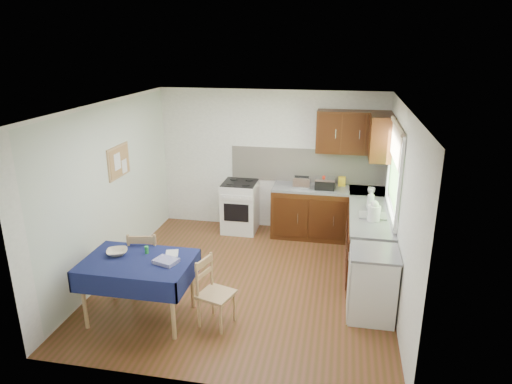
% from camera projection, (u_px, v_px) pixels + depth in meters
% --- Properties ---
extents(floor, '(4.20, 4.20, 0.00)m').
position_uv_depth(floor, '(247.00, 281.00, 6.55)').
color(floor, '#513615').
rests_on(floor, ground).
extents(ceiling, '(4.00, 4.20, 0.02)m').
position_uv_depth(ceiling, '(245.00, 106.00, 5.76)').
color(ceiling, white).
rests_on(ceiling, wall_back).
extents(wall_back, '(4.00, 0.02, 2.50)m').
position_uv_depth(wall_back, '(271.00, 161.00, 8.11)').
color(wall_back, silver).
rests_on(wall_back, ground).
extents(wall_front, '(4.00, 0.02, 2.50)m').
position_uv_depth(wall_front, '(198.00, 273.00, 4.20)').
color(wall_front, silver).
rests_on(wall_front, ground).
extents(wall_left, '(0.02, 4.20, 2.50)m').
position_uv_depth(wall_left, '(109.00, 190.00, 6.52)').
color(wall_left, silver).
rests_on(wall_left, ground).
extents(wall_right, '(0.02, 4.20, 2.50)m').
position_uv_depth(wall_right, '(400.00, 209.00, 5.80)').
color(wall_right, silver).
rests_on(wall_right, ground).
extents(base_cabinets, '(1.90, 2.30, 0.86)m').
position_uv_depth(base_cabinets, '(345.00, 227.00, 7.34)').
color(base_cabinets, black).
rests_on(base_cabinets, ground).
extents(worktop_back, '(1.90, 0.60, 0.04)m').
position_uv_depth(worktop_back, '(328.00, 189.00, 7.76)').
color(worktop_back, slate).
rests_on(worktop_back, base_cabinets).
extents(worktop_right, '(0.60, 1.70, 0.04)m').
position_uv_depth(worktop_right, '(371.00, 216.00, 6.57)').
color(worktop_right, slate).
rests_on(worktop_right, base_cabinets).
extents(worktop_corner, '(0.60, 0.60, 0.04)m').
position_uv_depth(worktop_corner, '(368.00, 191.00, 7.65)').
color(worktop_corner, slate).
rests_on(worktop_corner, base_cabinets).
extents(splashback, '(2.70, 0.02, 0.60)m').
position_uv_depth(splashback, '(307.00, 166.00, 8.00)').
color(splashback, beige).
rests_on(splashback, wall_back).
extents(upper_cabinets, '(1.20, 0.85, 0.70)m').
position_uv_depth(upper_cabinets, '(361.00, 134.00, 7.37)').
color(upper_cabinets, black).
rests_on(upper_cabinets, wall_back).
extents(stove, '(0.60, 0.61, 0.92)m').
position_uv_depth(stove, '(240.00, 206.00, 8.17)').
color(stove, white).
rests_on(stove, ground).
extents(window, '(0.04, 1.48, 1.26)m').
position_uv_depth(window, '(395.00, 164.00, 6.33)').
color(window, '#2F5322').
rests_on(window, wall_right).
extents(fridge, '(0.58, 0.60, 0.89)m').
position_uv_depth(fridge, '(372.00, 284.00, 5.59)').
color(fridge, white).
rests_on(fridge, ground).
extents(corkboard, '(0.04, 0.62, 0.47)m').
position_uv_depth(corkboard, '(119.00, 162.00, 6.68)').
color(corkboard, tan).
rests_on(corkboard, wall_left).
extents(dining_table, '(1.30, 0.88, 0.79)m').
position_uv_depth(dining_table, '(138.00, 268.00, 5.49)').
color(dining_table, '#101D41').
rests_on(dining_table, ground).
extents(chair_far, '(0.49, 0.49, 0.94)m').
position_uv_depth(chair_far, '(146.00, 261.00, 6.06)').
color(chair_far, tan).
rests_on(chair_far, ground).
extents(chair_near, '(0.47, 0.47, 0.85)m').
position_uv_depth(chair_near, '(213.00, 290.00, 5.44)').
color(chair_near, tan).
rests_on(chair_near, ground).
extents(toaster, '(0.29, 0.18, 0.22)m').
position_uv_depth(toaster, '(302.00, 182.00, 7.72)').
color(toaster, silver).
rests_on(toaster, worktop_back).
extents(sandwich_press, '(0.33, 0.28, 0.19)m').
position_uv_depth(sandwich_press, '(325.00, 183.00, 7.70)').
color(sandwich_press, black).
rests_on(sandwich_press, worktop_back).
extents(sauce_bottle, '(0.05, 0.05, 0.22)m').
position_uv_depth(sauce_bottle, '(324.00, 182.00, 7.69)').
color(sauce_bottle, red).
rests_on(sauce_bottle, worktop_back).
extents(yellow_packet, '(0.13, 0.09, 0.16)m').
position_uv_depth(yellow_packet, '(342.00, 181.00, 7.85)').
color(yellow_packet, yellow).
rests_on(yellow_packet, worktop_back).
extents(dish_rack, '(0.38, 0.29, 0.18)m').
position_uv_depth(dish_rack, '(373.00, 215.00, 6.51)').
color(dish_rack, gray).
rests_on(dish_rack, worktop_right).
extents(kettle, '(0.18, 0.18, 0.30)m').
position_uv_depth(kettle, '(374.00, 212.00, 6.31)').
color(kettle, white).
rests_on(kettle, worktop_right).
extents(cup, '(0.15, 0.15, 0.10)m').
position_uv_depth(cup, '(371.00, 190.00, 7.48)').
color(cup, white).
rests_on(cup, worktop_back).
extents(soap_bottle_a, '(0.15, 0.15, 0.30)m').
position_uv_depth(soap_bottle_a, '(371.00, 199.00, 6.77)').
color(soap_bottle_a, white).
rests_on(soap_bottle_a, worktop_right).
extents(soap_bottle_b, '(0.11, 0.11, 0.18)m').
position_uv_depth(soap_bottle_b, '(371.00, 201.00, 6.85)').
color(soap_bottle_b, blue).
rests_on(soap_bottle_b, worktop_right).
extents(soap_bottle_c, '(0.19, 0.19, 0.17)m').
position_uv_depth(soap_bottle_c, '(372.00, 212.00, 6.41)').
color(soap_bottle_c, '#268D33').
rests_on(soap_bottle_c, worktop_right).
extents(plate_bowl, '(0.33, 0.33, 0.06)m').
position_uv_depth(plate_bowl, '(117.00, 252.00, 5.58)').
color(plate_bowl, beige).
rests_on(plate_bowl, dining_table).
extents(book, '(0.21, 0.24, 0.02)m').
position_uv_depth(book, '(166.00, 254.00, 5.59)').
color(book, white).
rests_on(book, dining_table).
extents(spice_jar, '(0.05, 0.05, 0.09)m').
position_uv_depth(spice_jar, '(147.00, 250.00, 5.61)').
color(spice_jar, green).
rests_on(spice_jar, dining_table).
extents(tea_towel, '(0.31, 0.27, 0.05)m').
position_uv_depth(tea_towel, '(166.00, 261.00, 5.38)').
color(tea_towel, navy).
rests_on(tea_towel, dining_table).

